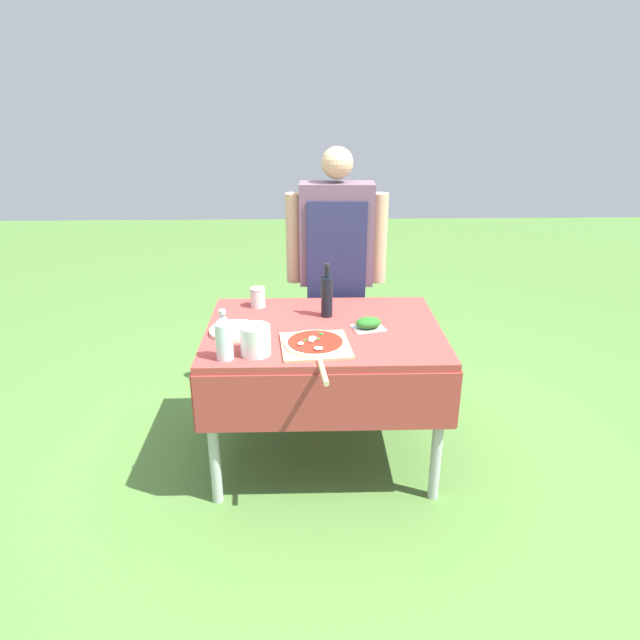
{
  "coord_description": "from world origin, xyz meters",
  "views": [
    {
      "loc": [
        -0.09,
        -2.59,
        1.84
      ],
      "look_at": [
        -0.02,
        0.0,
        0.78
      ],
      "focal_mm": 32.0,
      "sensor_mm": 36.0,
      "label": 1
    }
  ],
  "objects": [
    {
      "name": "ground_plane",
      "position": [
        0.0,
        0.0,
        0.0
      ],
      "size": [
        12.0,
        12.0,
        0.0
      ],
      "primitive_type": "plane",
      "color": "#517F38"
    },
    {
      "name": "prep_table",
      "position": [
        0.0,
        0.0,
        0.64
      ],
      "size": [
        1.17,
        0.87,
        0.74
      ],
      "color": "#A83D38",
      "rests_on": "ground"
    },
    {
      "name": "person_cook",
      "position": [
        0.09,
        0.61,
        0.91
      ],
      "size": [
        0.58,
        0.2,
        1.55
      ],
      "rotation": [
        0.0,
        0.0,
        3.11
      ],
      "color": "#70604C",
      "rests_on": "ground"
    },
    {
      "name": "pizza_on_peel",
      "position": [
        -0.04,
        -0.24,
        0.75
      ],
      "size": [
        0.34,
        0.54,
        0.05
      ],
      "rotation": [
        0.0,
        0.0,
        0.1
      ],
      "color": "#D1B27F",
      "rests_on": "prep_table"
    },
    {
      "name": "oil_bottle",
      "position": [
        0.02,
        0.15,
        0.85
      ],
      "size": [
        0.06,
        0.06,
        0.28
      ],
      "color": "black",
      "rests_on": "prep_table"
    },
    {
      "name": "water_bottle",
      "position": [
        -0.44,
        -0.34,
        0.85
      ],
      "size": [
        0.08,
        0.08,
        0.23
      ],
      "color": "silver",
      "rests_on": "prep_table"
    },
    {
      "name": "herb_container",
      "position": [
        0.22,
        -0.02,
        0.77
      ],
      "size": [
        0.18,
        0.15,
        0.06
      ],
      "rotation": [
        0.0,
        0.0,
        0.26
      ],
      "color": "silver",
      "rests_on": "prep_table"
    },
    {
      "name": "mixing_tub",
      "position": [
        -0.31,
        -0.29,
        0.81
      ],
      "size": [
        0.13,
        0.13,
        0.13
      ],
      "primitive_type": "cylinder",
      "color": "silver",
      "rests_on": "prep_table"
    },
    {
      "name": "plate_stack",
      "position": [
        -0.43,
        -0.05,
        0.75
      ],
      "size": [
        0.25,
        0.25,
        0.02
      ],
      "color": "beige",
      "rests_on": "prep_table"
    },
    {
      "name": "sauce_jar",
      "position": [
        -0.35,
        0.3,
        0.79
      ],
      "size": [
        0.08,
        0.08,
        0.11
      ],
      "color": "silver",
      "rests_on": "prep_table"
    }
  ]
}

